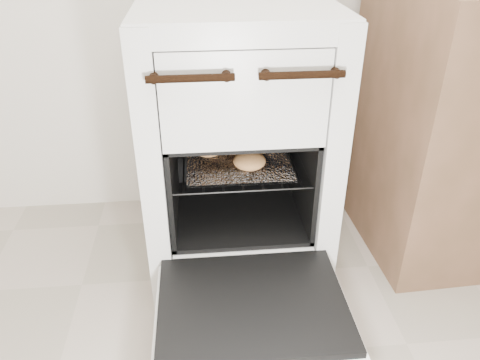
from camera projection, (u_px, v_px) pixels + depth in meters
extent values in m
cube|color=silver|center=(236.00, 142.00, 1.55)|extent=(0.57, 0.61, 0.88)
cylinder|color=black|center=(190.00, 78.00, 1.10)|extent=(0.21, 0.02, 0.02)
cylinder|color=black|center=(302.00, 75.00, 1.12)|extent=(0.21, 0.02, 0.02)
cube|color=black|center=(252.00, 304.00, 1.24)|extent=(0.50, 0.38, 0.02)
cube|color=silver|center=(252.00, 309.00, 1.25)|extent=(0.51, 0.40, 0.02)
cylinder|color=black|center=(173.00, 163.00, 1.48)|extent=(0.01, 0.40, 0.01)
cylinder|color=black|center=(301.00, 158.00, 1.51)|extent=(0.01, 0.40, 0.01)
cylinder|color=black|center=(244.00, 191.00, 1.33)|extent=(0.41, 0.01, 0.01)
cylinder|color=black|center=(233.00, 136.00, 1.66)|extent=(0.41, 0.01, 0.01)
cylinder|color=black|center=(184.00, 163.00, 1.48)|extent=(0.01, 0.38, 0.01)
cylinder|color=black|center=(202.00, 162.00, 1.49)|extent=(0.01, 0.38, 0.01)
cylinder|color=black|center=(220.00, 161.00, 1.49)|extent=(0.01, 0.38, 0.01)
cylinder|color=black|center=(238.00, 160.00, 1.50)|extent=(0.01, 0.38, 0.01)
cylinder|color=black|center=(255.00, 160.00, 1.50)|extent=(0.01, 0.38, 0.01)
cylinder|color=black|center=(273.00, 159.00, 1.51)|extent=(0.01, 0.38, 0.01)
cylinder|color=black|center=(291.00, 158.00, 1.51)|extent=(0.01, 0.38, 0.01)
cube|color=white|center=(238.00, 162.00, 1.48)|extent=(0.32, 0.29, 0.01)
ellipsoid|color=tan|center=(249.00, 161.00, 1.42)|extent=(0.10, 0.10, 0.05)
ellipsoid|color=tan|center=(257.00, 145.00, 1.52)|extent=(0.12, 0.12, 0.05)
ellipsoid|color=tan|center=(233.00, 146.00, 1.52)|extent=(0.13, 0.13, 0.04)
ellipsoid|color=tan|center=(208.00, 149.00, 1.50)|extent=(0.10, 0.10, 0.04)
ellipsoid|color=tan|center=(234.00, 141.00, 1.55)|extent=(0.12, 0.12, 0.04)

